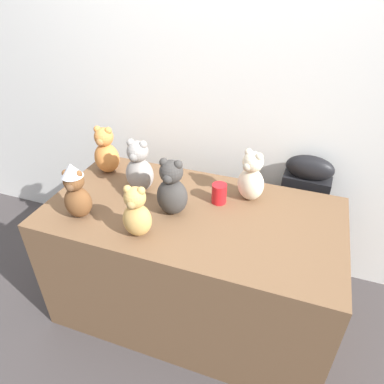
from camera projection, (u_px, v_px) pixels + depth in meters
ground_plane at (178, 339)px, 2.05m from camera, size 10.00×10.00×0.00m
wall_back at (229, 75)px, 2.04m from camera, size 7.00×0.08×2.60m
display_table at (192, 264)px, 2.04m from camera, size 1.55×0.80×0.77m
instrument_case at (299, 219)px, 2.26m from camera, size 0.29×0.14×0.92m
teddy_bear_chestnut at (76, 192)px, 1.71m from camera, size 0.16×0.14×0.30m
teddy_bear_charcoal at (172, 189)px, 1.73m from camera, size 0.16×0.14×0.31m
teddy_bear_ginger at (106, 151)px, 2.09m from camera, size 0.16×0.14×0.30m
teddy_bear_honey at (136, 213)px, 1.60m from camera, size 0.15×0.13×0.27m
teddy_bear_ash at (139, 167)px, 1.92m from camera, size 0.16×0.14×0.31m
teddy_bear_cream at (251, 177)px, 1.85m from camera, size 0.19×0.18×0.29m
party_cup_red at (219, 193)px, 1.86m from camera, size 0.08×0.08×0.11m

